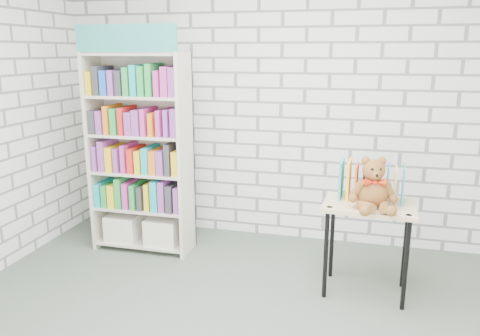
# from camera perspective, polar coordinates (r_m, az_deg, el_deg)

# --- Properties ---
(room_shell) EXTENTS (4.52, 4.02, 2.81)m
(room_shell) POSITION_cam_1_polar(r_m,az_deg,el_deg) (2.72, -1.93, 11.63)
(room_shell) COLOR silver
(room_shell) RESTS_ON ground
(bookshelf) EXTENTS (0.95, 0.37, 2.12)m
(bookshelf) POSITION_cam_1_polar(r_m,az_deg,el_deg) (4.53, -12.01, 1.91)
(bookshelf) COLOR beige
(bookshelf) RESTS_ON ground
(display_table) EXTENTS (0.73, 0.53, 0.75)m
(display_table) POSITION_cam_1_polar(r_m,az_deg,el_deg) (3.80, 15.42, -5.72)
(display_table) COLOR tan
(display_table) RESTS_ON ground
(table_books) EXTENTS (0.50, 0.25, 0.29)m
(table_books) POSITION_cam_1_polar(r_m,az_deg,el_deg) (3.84, 15.76, -1.65)
(table_books) COLOR teal
(table_books) RESTS_ON display_table
(teddy_bear) EXTENTS (0.36, 0.35, 0.39)m
(teddy_bear) POSITION_cam_1_polar(r_m,az_deg,el_deg) (3.62, 15.93, -2.41)
(teddy_bear) COLOR brown
(teddy_bear) RESTS_ON display_table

